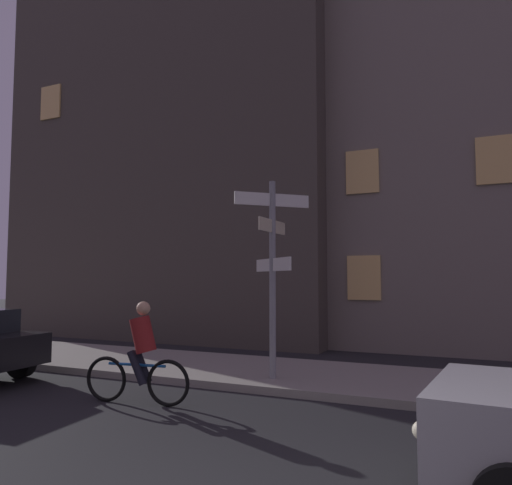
{
  "coord_description": "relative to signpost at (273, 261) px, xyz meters",
  "views": [
    {
      "loc": [
        2.22,
        -3.13,
        1.97
      ],
      "look_at": [
        -1.81,
        5.65,
        2.68
      ],
      "focal_mm": 34.7,
      "sensor_mm": 36.0,
      "label": 1
    }
  ],
  "objects": [
    {
      "name": "signpost",
      "position": [
        0.0,
        0.0,
        0.0
      ],
      "size": [
        1.18,
        1.23,
        3.67
      ],
      "color": "gray",
      "rests_on": "sidewalk_kerb"
    },
    {
      "name": "cyclist",
      "position": [
        -1.4,
        -2.1,
        -1.56
      ],
      "size": [
        1.81,
        0.38,
        1.61
      ],
      "color": "black",
      "rests_on": "ground_plane"
    },
    {
      "name": "sidewalk_kerb",
      "position": [
        1.36,
        0.8,
        -2.24
      ],
      "size": [
        40.0,
        3.05,
        0.14
      ],
      "primitive_type": "cube",
      "color": "gray",
      "rests_on": "ground_plane"
    },
    {
      "name": "building_left_block",
      "position": [
        -6.28,
        7.68,
        8.55
      ],
      "size": [
        11.8,
        7.36,
        21.71
      ],
      "color": "#4C443D",
      "rests_on": "ground_plane"
    }
  ]
}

